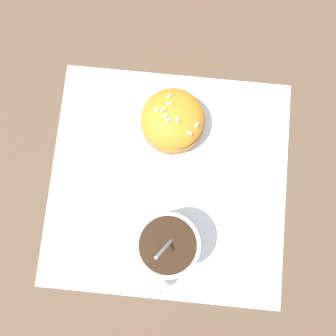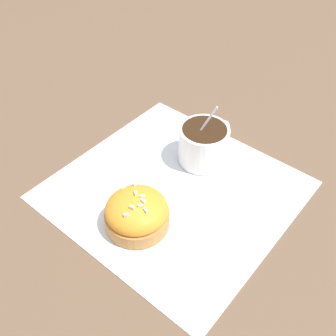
# 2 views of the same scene
# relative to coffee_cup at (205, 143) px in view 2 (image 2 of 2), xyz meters

# --- Properties ---
(ground_plane) EXTENTS (3.00, 3.00, 0.00)m
(ground_plane) POSITION_rel_coffee_cup_xyz_m (-0.09, 0.00, -0.04)
(ground_plane) COLOR brown
(paper_napkin) EXTENTS (0.37, 0.38, 0.00)m
(paper_napkin) POSITION_rel_coffee_cup_xyz_m (-0.09, 0.00, -0.04)
(paper_napkin) COLOR white
(paper_napkin) RESTS_ON ground_plane
(coffee_cup) EXTENTS (0.11, 0.08, 0.11)m
(coffee_cup) POSITION_rel_coffee_cup_xyz_m (0.00, 0.00, 0.00)
(coffee_cup) COLOR white
(coffee_cup) RESTS_ON paper_napkin
(frosted_pastry) EXTENTS (0.09, 0.09, 0.06)m
(frosted_pastry) POSITION_rel_coffee_cup_xyz_m (-0.18, 0.01, -0.01)
(frosted_pastry) COLOR #C18442
(frosted_pastry) RESTS_ON paper_napkin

